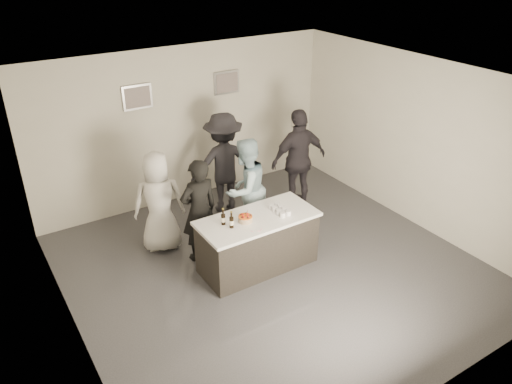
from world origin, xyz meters
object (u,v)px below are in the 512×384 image
beer_bottle_a (223,217)px  person_main_black (199,211)px  beer_bottle_b (231,220)px  person_guest_left (159,202)px  bar_counter (258,242)px  person_guest_back (224,164)px  person_main_blue (246,189)px  person_guest_right (299,160)px  cake (245,219)px

beer_bottle_a → person_main_black: bearing=98.8°
beer_bottle_b → person_guest_left: 1.50m
bar_counter → person_guest_back: 2.02m
bar_counter → person_main_blue: size_ratio=1.04×
bar_counter → beer_bottle_b: (-0.48, -0.04, 0.58)m
bar_counter → person_main_black: person_main_black is taller
bar_counter → beer_bottle_b: 0.76m
person_guest_right → person_guest_back: person_guest_right is taller
beer_bottle_a → beer_bottle_b: size_ratio=1.00×
bar_counter → person_guest_right: bearing=36.3°
beer_bottle_b → person_main_black: size_ratio=0.15×
beer_bottle_b → person_guest_right: 2.58m
person_main_blue → person_guest_left: person_main_blue is taller
cake → person_guest_back: 2.02m
beer_bottle_b → person_guest_back: (0.95, 1.94, -0.06)m
cake → person_main_blue: (0.56, 0.92, -0.04)m
beer_bottle_b → person_main_blue: (0.83, 0.96, -0.13)m
beer_bottle_b → person_guest_back: bearing=63.8°
beer_bottle_a → person_main_black: 0.64m
person_guest_back → person_main_blue: bearing=98.0°
cake → person_main_black: size_ratio=0.12×
person_main_black → person_guest_left: bearing=-57.5°
cake → person_guest_right: size_ratio=0.11×
cake → person_guest_back: (0.69, 1.90, 0.03)m
bar_counter → beer_bottle_a: size_ratio=7.15×
cake → person_main_black: (-0.42, 0.72, -0.07)m
cake → person_guest_left: 1.57m
cake → person_guest_left: size_ratio=0.13×
person_main_black → person_main_blue: size_ratio=0.97×
cake → person_guest_right: bearing=33.2°
person_main_blue → person_guest_right: size_ratio=0.92×
bar_counter → person_guest_right: person_guest_right is taller
beer_bottle_a → person_guest_back: (1.01, 1.79, -0.06)m
bar_counter → cake: (-0.22, -0.00, 0.49)m
person_guest_left → person_guest_right: person_guest_right is taller
beer_bottle_b → beer_bottle_a: bearing=112.2°
bar_counter → cake: size_ratio=8.59×
beer_bottle_a → person_main_blue: person_main_blue is taller
person_main_blue → person_guest_right: person_guest_right is taller
beer_bottle_b → person_main_blue: size_ratio=0.14×
beer_bottle_b → person_main_blue: person_main_blue is taller
person_main_blue → person_guest_back: person_guest_back is taller
beer_bottle_a → person_guest_right: size_ratio=0.13×
person_guest_left → person_guest_back: bearing=-141.7°
cake → person_main_blue: bearing=58.5°
cake → person_guest_right: 2.34m
person_guest_right → person_main_blue: bearing=18.7°
person_main_black → person_main_blue: 1.00m
person_guest_left → beer_bottle_a: bearing=130.8°
beer_bottle_b → person_guest_right: bearing=30.8°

